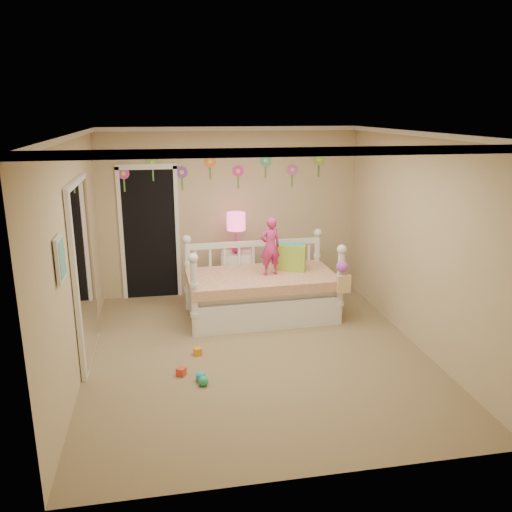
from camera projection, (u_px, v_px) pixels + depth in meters
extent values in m
cube|color=#7F684C|center=(257.00, 353.00, 6.29)|extent=(4.00, 4.50, 0.01)
cube|color=white|center=(257.00, 133.00, 5.58)|extent=(4.00, 4.50, 0.01)
cube|color=tan|center=(231.00, 212.00, 8.07)|extent=(4.00, 0.01, 2.60)
cube|color=tan|center=(75.00, 258.00, 5.59)|extent=(0.01, 4.50, 2.60)
cube|color=tan|center=(419.00, 242.00, 6.28)|extent=(0.01, 4.50, 2.60)
cube|color=teal|center=(290.00, 256.00, 7.42)|extent=(0.40, 0.23, 0.38)
cube|color=#9AC43B|center=(291.00, 258.00, 7.36)|extent=(0.42, 0.29, 0.37)
imported|color=#D02F76|center=(270.00, 246.00, 7.12)|extent=(0.33, 0.25, 0.81)
cube|color=white|center=(237.00, 276.00, 7.96)|extent=(0.50, 0.41, 0.75)
sphere|color=#E71E87|center=(236.00, 247.00, 7.83)|extent=(0.17, 0.17, 0.17)
cylinder|color=#E71E87|center=(236.00, 236.00, 7.78)|extent=(0.03, 0.03, 0.35)
cylinder|color=#FF4C8C|center=(236.00, 221.00, 7.72)|extent=(0.28, 0.28, 0.26)
cube|color=black|center=(150.00, 233.00, 7.91)|extent=(0.90, 0.04, 2.07)
cube|color=white|center=(84.00, 272.00, 5.95)|extent=(0.07, 1.30, 2.10)
cube|color=white|center=(60.00, 258.00, 4.68)|extent=(0.05, 0.34, 0.42)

